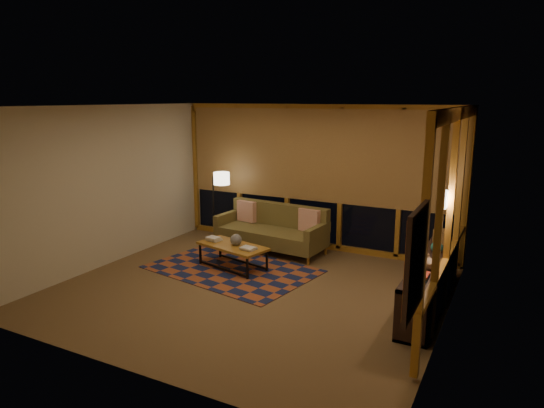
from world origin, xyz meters
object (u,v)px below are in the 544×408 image
at_px(floor_lamp, 214,205).
at_px(coffee_table, 233,256).
at_px(sofa, 271,229).
at_px(bookshelf, 431,282).

bearing_deg(floor_lamp, coffee_table, -21.12).
xyz_separation_m(sofa, floor_lamp, (-1.38, 0.17, 0.29)).
bearing_deg(bookshelf, floor_lamp, 163.69).
bearing_deg(sofa, coffee_table, -91.46).
relative_size(sofa, floor_lamp, 1.45).
bearing_deg(bookshelf, coffee_table, 179.98).
bearing_deg(floor_lamp, bookshelf, 8.69).
height_order(sofa, floor_lamp, floor_lamp).
bearing_deg(sofa, bookshelf, -15.48).
xyz_separation_m(sofa, bookshelf, (3.08, -1.14, -0.10)).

